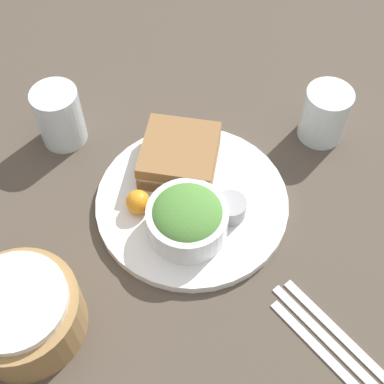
{
  "coord_description": "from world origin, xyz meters",
  "views": [
    {
      "loc": [
        -0.44,
        0.09,
        0.68
      ],
      "look_at": [
        0.0,
        0.0,
        0.04
      ],
      "focal_mm": 50.0,
      "sensor_mm": 36.0,
      "label": 1
    }
  ],
  "objects_px": {
    "salad_bowl": "(187,218)",
    "bread_basket": "(22,313)",
    "knife": "(331,343)",
    "water_glass": "(325,114)",
    "drink_glass": "(59,116)",
    "fork": "(340,334)",
    "dressing_cup": "(231,208)",
    "spoon": "(322,352)",
    "plate": "(192,202)",
    "sandwich": "(180,156)"
  },
  "relations": [
    {
      "from": "salad_bowl",
      "to": "bread_basket",
      "type": "relative_size",
      "value": 0.75
    },
    {
      "from": "knife",
      "to": "water_glass",
      "type": "xyz_separation_m",
      "value": [
        0.34,
        -0.11,
        0.04
      ]
    },
    {
      "from": "drink_glass",
      "to": "bread_basket",
      "type": "relative_size",
      "value": 0.65
    },
    {
      "from": "fork",
      "to": "dressing_cup",
      "type": "bearing_deg",
      "value": 177.71
    },
    {
      "from": "bread_basket",
      "to": "spoon",
      "type": "height_order",
      "value": "bread_basket"
    },
    {
      "from": "plate",
      "to": "salad_bowl",
      "type": "height_order",
      "value": "salad_bowl"
    },
    {
      "from": "drink_glass",
      "to": "water_glass",
      "type": "distance_m",
      "value": 0.43
    },
    {
      "from": "drink_glass",
      "to": "bread_basket",
      "type": "xyz_separation_m",
      "value": [
        -0.32,
        0.07,
        -0.01
      ]
    },
    {
      "from": "water_glass",
      "to": "salad_bowl",
      "type": "bearing_deg",
      "value": 120.11
    },
    {
      "from": "plate",
      "to": "bread_basket",
      "type": "distance_m",
      "value": 0.29
    },
    {
      "from": "sandwich",
      "to": "spoon",
      "type": "xyz_separation_m",
      "value": [
        -0.32,
        -0.12,
        -0.04
      ]
    },
    {
      "from": "plate",
      "to": "dressing_cup",
      "type": "bearing_deg",
      "value": -125.52
    },
    {
      "from": "bread_basket",
      "to": "knife",
      "type": "distance_m",
      "value": 0.4
    },
    {
      "from": "fork",
      "to": "sandwich",
      "type": "bearing_deg",
      "value": 178.48
    },
    {
      "from": "water_glass",
      "to": "knife",
      "type": "bearing_deg",
      "value": 163.03
    },
    {
      "from": "drink_glass",
      "to": "water_glass",
      "type": "height_order",
      "value": "drink_glass"
    },
    {
      "from": "salad_bowl",
      "to": "water_glass",
      "type": "bearing_deg",
      "value": -59.89
    },
    {
      "from": "bread_basket",
      "to": "fork",
      "type": "height_order",
      "value": "bread_basket"
    },
    {
      "from": "knife",
      "to": "sandwich",
      "type": "bearing_deg",
      "value": 175.47
    },
    {
      "from": "sandwich",
      "to": "water_glass",
      "type": "bearing_deg",
      "value": -82.78
    },
    {
      "from": "sandwich",
      "to": "salad_bowl",
      "type": "xyz_separation_m",
      "value": [
        -0.12,
        0.01,
        0.01
      ]
    },
    {
      "from": "sandwich",
      "to": "bread_basket",
      "type": "xyz_separation_m",
      "value": [
        -0.21,
        0.24,
        0.0
      ]
    },
    {
      "from": "plate",
      "to": "sandwich",
      "type": "relative_size",
      "value": 1.97
    },
    {
      "from": "sandwich",
      "to": "bread_basket",
      "type": "relative_size",
      "value": 0.95
    },
    {
      "from": "plate",
      "to": "drink_glass",
      "type": "distance_m",
      "value": 0.26
    },
    {
      "from": "plate",
      "to": "salad_bowl",
      "type": "bearing_deg",
      "value": 161.3
    },
    {
      "from": "sandwich",
      "to": "water_glass",
      "type": "distance_m",
      "value": 0.25
    },
    {
      "from": "knife",
      "to": "water_glass",
      "type": "distance_m",
      "value": 0.36
    },
    {
      "from": "fork",
      "to": "water_glass",
      "type": "xyz_separation_m",
      "value": [
        0.34,
        -0.09,
        0.04
      ]
    },
    {
      "from": "salad_bowl",
      "to": "drink_glass",
      "type": "xyz_separation_m",
      "value": [
        0.23,
        0.16,
        0.0
      ]
    },
    {
      "from": "dressing_cup",
      "to": "drink_glass",
      "type": "distance_m",
      "value": 0.31
    },
    {
      "from": "dressing_cup",
      "to": "drink_glass",
      "type": "height_order",
      "value": "drink_glass"
    },
    {
      "from": "sandwich",
      "to": "dressing_cup",
      "type": "distance_m",
      "value": 0.12
    },
    {
      "from": "dressing_cup",
      "to": "knife",
      "type": "height_order",
      "value": "dressing_cup"
    },
    {
      "from": "salad_bowl",
      "to": "spoon",
      "type": "xyz_separation_m",
      "value": [
        -0.21,
        -0.13,
        -0.04
      ]
    },
    {
      "from": "fork",
      "to": "spoon",
      "type": "xyz_separation_m",
      "value": [
        -0.02,
        0.03,
        0.0
      ]
    },
    {
      "from": "bread_basket",
      "to": "knife",
      "type": "bearing_deg",
      "value": -105.4
    },
    {
      "from": "spoon",
      "to": "bread_basket",
      "type": "bearing_deg",
      "value": -135.6
    },
    {
      "from": "knife",
      "to": "spoon",
      "type": "height_order",
      "value": "same"
    },
    {
      "from": "water_glass",
      "to": "sandwich",
      "type": "bearing_deg",
      "value": 97.22
    },
    {
      "from": "drink_glass",
      "to": "knife",
      "type": "relative_size",
      "value": 0.5
    },
    {
      "from": "salad_bowl",
      "to": "fork",
      "type": "relative_size",
      "value": 0.6
    },
    {
      "from": "salad_bowl",
      "to": "drink_glass",
      "type": "height_order",
      "value": "drink_glass"
    },
    {
      "from": "drink_glass",
      "to": "plate",
      "type": "bearing_deg",
      "value": -134.53
    },
    {
      "from": "sandwich",
      "to": "spoon",
      "type": "bearing_deg",
      "value": -159.16
    },
    {
      "from": "plate",
      "to": "spoon",
      "type": "height_order",
      "value": "plate"
    },
    {
      "from": "plate",
      "to": "sandwich",
      "type": "xyz_separation_m",
      "value": [
        0.07,
        0.01,
        0.03
      ]
    },
    {
      "from": "salad_bowl",
      "to": "bread_basket",
      "type": "bearing_deg",
      "value": 111.51
    },
    {
      "from": "bread_basket",
      "to": "salad_bowl",
      "type": "bearing_deg",
      "value": -68.49
    },
    {
      "from": "salad_bowl",
      "to": "water_glass",
      "type": "height_order",
      "value": "water_glass"
    }
  ]
}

